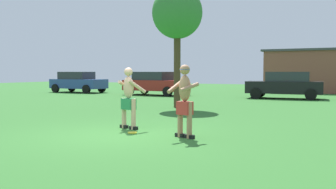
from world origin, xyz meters
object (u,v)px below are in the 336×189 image
object	(u,v)px
car_black_near_post	(285,85)
player_with_cap	(185,97)
frisbee	(132,133)
car_red_far_end	(155,83)
player_in_green	(129,96)
tree_right_field	(177,14)
car_blue_mid_lot	(78,82)

from	to	relation	value
car_black_near_post	player_with_cap	bearing A→B (deg)	-89.39
frisbee	car_black_near_post	world-z (taller)	car_black_near_post
player_with_cap	car_red_far_end	bearing A→B (deg)	120.70
player_in_green	tree_right_field	bearing A→B (deg)	103.31
player_in_green	car_red_far_end	world-z (taller)	player_in_green
car_black_near_post	car_red_far_end	world-z (taller)	same
car_black_near_post	car_blue_mid_lot	world-z (taller)	same
car_blue_mid_lot	tree_right_field	bearing A→B (deg)	-33.28
player_in_green	frisbee	distance (m)	1.18
player_with_cap	car_blue_mid_lot	bearing A→B (deg)	136.03
car_blue_mid_lot	player_with_cap	bearing A→B (deg)	-43.97
car_black_near_post	car_red_far_end	distance (m)	8.53
player_in_green	tree_right_field	distance (m)	7.36
player_in_green	car_blue_mid_lot	size ratio (longest dim) A/B	0.39
car_blue_mid_lot	car_red_far_end	world-z (taller)	same
player_with_cap	player_in_green	bearing A→B (deg)	161.72
frisbee	tree_right_field	distance (m)	8.40
player_in_green	frisbee	world-z (taller)	player_in_green
player_in_green	car_blue_mid_lot	world-z (taller)	player_in_green
player_in_green	car_red_far_end	xyz separation A→B (m)	(-6.70, 13.96, -0.07)
frisbee	car_black_near_post	xyz separation A→B (m)	(1.32, 14.95, 0.81)
frisbee	tree_right_field	xyz separation A→B (m)	(-2.01, 7.06, 4.09)
frisbee	car_black_near_post	distance (m)	15.03
player_with_cap	car_red_far_end	distance (m)	17.00
car_blue_mid_lot	tree_right_field	size ratio (longest dim) A/B	0.82
car_red_far_end	car_blue_mid_lot	bearing A→B (deg)	176.72
car_blue_mid_lot	tree_right_field	world-z (taller)	tree_right_field
player_with_cap	car_black_near_post	xyz separation A→B (m)	(-0.16, 14.99, -0.15)
player_in_green	frisbee	xyz separation A→B (m)	(0.49, -0.61, -0.89)
car_black_near_post	car_blue_mid_lot	size ratio (longest dim) A/B	1.02
player_with_cap	player_in_green	size ratio (longest dim) A/B	1.04
player_in_green	car_black_near_post	distance (m)	14.45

